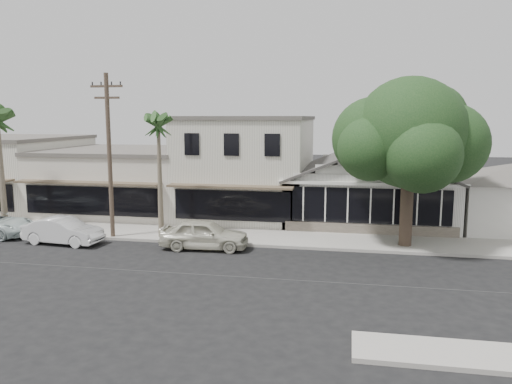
% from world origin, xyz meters
% --- Properties ---
extents(ground, '(140.00, 140.00, 0.00)m').
position_xyz_m(ground, '(0.00, 0.00, 0.00)').
color(ground, black).
rests_on(ground, ground).
extents(sidewalk_north, '(90.00, 3.50, 0.15)m').
position_xyz_m(sidewalk_north, '(-8.00, 6.75, 0.07)').
color(sidewalk_north, '#9E9991').
rests_on(sidewalk_north, ground).
extents(corner_shop, '(10.40, 8.60, 5.10)m').
position_xyz_m(corner_shop, '(5.00, 12.47, 2.62)').
color(corner_shop, white).
rests_on(corner_shop, ground).
extents(side_cottage, '(6.00, 6.00, 3.00)m').
position_xyz_m(side_cottage, '(13.20, 11.50, 1.50)').
color(side_cottage, white).
rests_on(side_cottage, ground).
extents(row_building_near, '(8.00, 10.00, 6.50)m').
position_xyz_m(row_building_near, '(-3.00, 13.50, 3.25)').
color(row_building_near, silver).
rests_on(row_building_near, ground).
extents(row_building_midnear, '(10.00, 10.00, 4.20)m').
position_xyz_m(row_building_midnear, '(-12.00, 13.50, 2.10)').
color(row_building_midnear, silver).
rests_on(row_building_midnear, ground).
extents(utility_pole, '(1.80, 0.24, 9.00)m').
position_xyz_m(utility_pole, '(-9.00, 5.20, 4.79)').
color(utility_pole, brown).
rests_on(utility_pole, ground).
extents(car_0, '(4.61, 2.08, 1.54)m').
position_xyz_m(car_0, '(-3.41, 4.12, 0.77)').
color(car_0, beige).
rests_on(car_0, ground).
extents(car_1, '(4.38, 1.86, 1.40)m').
position_xyz_m(car_1, '(-11.09, 3.72, 0.70)').
color(car_1, silver).
rests_on(car_1, ground).
extents(shade_tree, '(7.84, 7.09, 8.70)m').
position_xyz_m(shade_tree, '(6.63, 6.46, 5.73)').
color(shade_tree, brown).
rests_on(shade_tree, ground).
extents(palm_east, '(2.42, 2.42, 7.26)m').
position_xyz_m(palm_east, '(-6.34, 5.66, 6.23)').
color(palm_east, '#726651').
rests_on(palm_east, ground).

